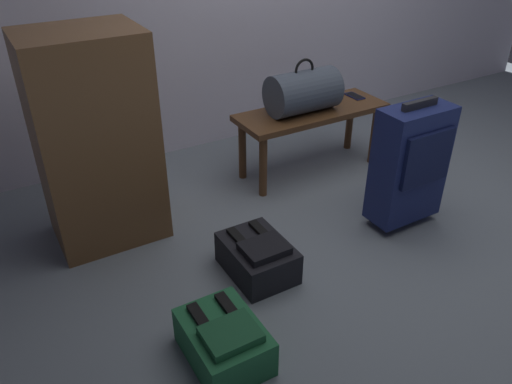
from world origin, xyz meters
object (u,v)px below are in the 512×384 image
at_px(cell_phone, 355,96).
at_px(backpack_dark, 258,257).
at_px(backpack_green, 224,341).
at_px(duffel_bag_slate, 303,92).
at_px(suitcase_upright_navy, 410,164).
at_px(bench, 311,119).
at_px(side_cabinet, 96,141).

height_order(cell_phone, backpack_dark, cell_phone).
xyz_separation_m(cell_phone, backpack_dark, (-1.23, -0.79, -0.34)).
bearing_deg(backpack_green, duffel_bag_slate, 44.83).
bearing_deg(suitcase_upright_navy, bench, 96.35).
distance_m(cell_phone, side_cabinet, 1.76).
bearing_deg(backpack_dark, backpack_green, -134.47).
xyz_separation_m(bench, side_cabinet, (-1.37, -0.04, 0.19)).
bearing_deg(backpack_dark, duffel_bag_slate, 44.46).
distance_m(backpack_dark, side_cabinet, 1.00).
height_order(duffel_bag_slate, backpack_dark, duffel_bag_slate).
bearing_deg(backpack_dark, side_cabinet, 126.40).
distance_m(bench, cell_phone, 0.39).
bearing_deg(backpack_green, side_cabinet, 97.27).
height_order(bench, suitcase_upright_navy, suitcase_upright_navy).
bearing_deg(side_cabinet, backpack_green, -82.73).
height_order(bench, backpack_green, bench).
bearing_deg(backpack_green, backpack_dark, 45.53).
height_order(bench, duffel_bag_slate, duffel_bag_slate).
bearing_deg(suitcase_upright_navy, cell_phone, 70.23).
height_order(duffel_bag_slate, backpack_green, duffel_bag_slate).
distance_m(cell_phone, suitcase_upright_navy, 0.88).
xyz_separation_m(bench, backpack_dark, (-0.84, -0.75, -0.27)).
bearing_deg(bench, backpack_green, -137.02).
relative_size(suitcase_upright_navy, backpack_dark, 1.93).
distance_m(bench, duffel_bag_slate, 0.21).
relative_size(bench, cell_phone, 6.94).
bearing_deg(cell_phone, bench, -173.65).
relative_size(backpack_green, backpack_dark, 1.00).
xyz_separation_m(suitcase_upright_navy, side_cabinet, (-1.46, 0.74, 0.17)).
xyz_separation_m(backpack_dark, side_cabinet, (-0.53, 0.71, 0.46)).
distance_m(duffel_bag_slate, suitcase_upright_navy, 0.82).
distance_m(cell_phone, backpack_green, 2.03).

